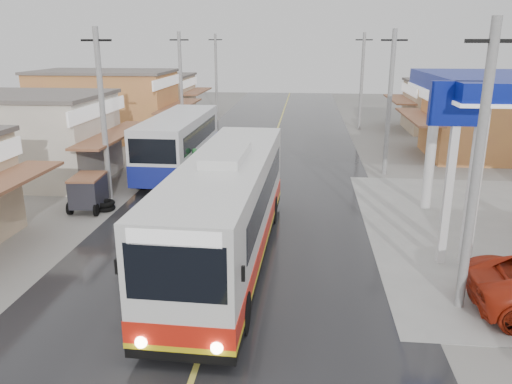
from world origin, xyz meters
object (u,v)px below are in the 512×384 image
cyclist (196,172)px  tricycle_near (88,191)px  coach_bus (228,209)px  tyre_stack (105,206)px  second_bus (179,143)px

cyclist → tricycle_near: bearing=-122.5°
coach_bus → cyclist: (-3.17, 9.28, -1.24)m
tricycle_near → tyre_stack: tricycle_near is taller
coach_bus → second_bus: bearing=113.2°
coach_bus → cyclist: coach_bus is taller
coach_bus → tricycle_near: bearing=147.9°
second_bus → tricycle_near: bearing=-109.2°
cyclist → tricycle_near: cyclist is taller
second_bus → cyclist: second_bus is taller
coach_bus → tricycle_near: 8.60m
coach_bus → cyclist: size_ratio=6.30×
second_bus → cyclist: (1.47, -2.40, -1.11)m
coach_bus → tricycle_near: size_ratio=6.06×
second_bus → tricycle_near: size_ratio=4.73×
cyclist → tyre_stack: cyclist is taller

